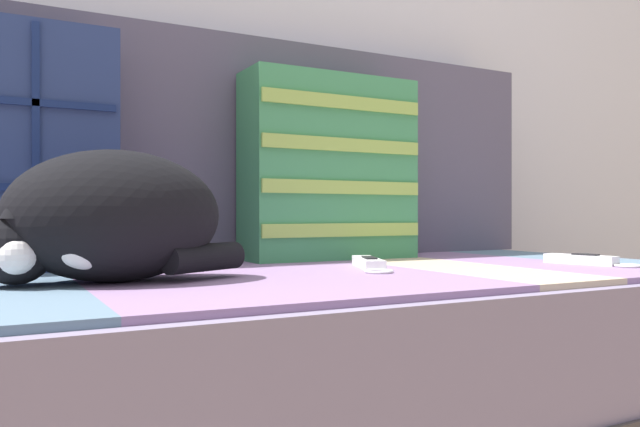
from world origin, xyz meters
TOP-DOWN VIEW (x-y plane):
  - couch at (0.00, 0.14)m, footprint 2.01×0.83m
  - sofa_backrest at (0.00, 0.48)m, footprint 1.97×0.14m
  - throw_pillow_striped at (0.36, 0.33)m, footprint 0.39×0.14m
  - sleeping_cat at (-0.15, 0.07)m, footprint 0.38×0.20m
  - game_remote_near at (0.73, -0.03)m, footprint 0.09×0.19m
  - game_remote_far at (0.31, 0.09)m, footprint 0.11×0.20m

SIDE VIEW (x-z plane):
  - couch at x=0.00m, z-range 0.00..0.37m
  - game_remote_near at x=0.73m, z-range 0.37..0.40m
  - game_remote_far at x=0.31m, z-range 0.37..0.40m
  - sleeping_cat at x=-0.15m, z-range 0.37..0.56m
  - throw_pillow_striped at x=0.36m, z-range 0.38..0.78m
  - sofa_backrest at x=0.00m, z-range 0.38..0.87m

